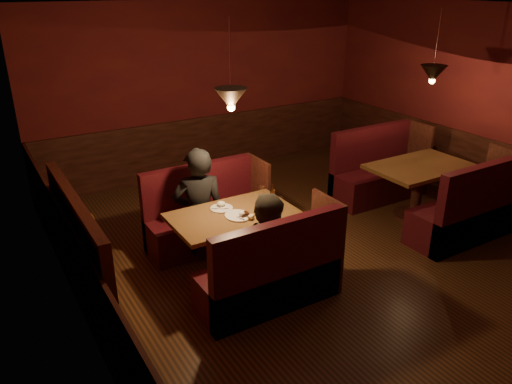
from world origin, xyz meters
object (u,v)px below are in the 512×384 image
second_bench_near (468,215)px  main_bench_near (273,278)px  main_table (234,227)px  diner_b (272,232)px  main_bench_far (206,220)px  second_table (419,179)px  diner_a (198,190)px  second_bench_far (377,175)px

second_bench_near → main_bench_near: bearing=178.3°
main_table → diner_b: diner_b is taller
main_bench_near → second_bench_near: (2.96, -0.09, 0.02)m
main_bench_far → second_table: bearing=-16.0°
main_table → diner_a: diner_a is taller
second_bench_near → diner_a: diner_a is taller
main_bench_far → diner_b: diner_b is taller
second_bench_far → second_bench_near: (0.00, -1.68, 0.00)m
main_bench_far → diner_a: bearing=-129.9°
main_bench_far → main_bench_near: 1.59m
second_table → second_bench_far: (0.03, 0.84, -0.23)m
second_bench_near → second_bench_far: bearing=90.0°
main_table → second_bench_near: 3.11m
main_bench_near → second_table: size_ratio=1.10×
diner_b → main_bench_near: bearing=-134.3°
main_table → diner_b: 0.66m
diner_b → diner_a: bearing=84.4°
main_bench_near → second_bench_far: bearing=28.3°
main_table → second_bench_near: size_ratio=0.90×
main_bench_far → second_bench_near: size_ratio=0.99×
main_bench_near → diner_b: 0.47m
main_bench_far → diner_a: diner_a is taller
main_bench_far → second_table: (2.93, -0.84, 0.25)m
main_bench_far → second_bench_far: (2.96, 0.00, 0.02)m
second_bench_far → second_bench_near: same height
main_bench_far → main_bench_near: bearing=-90.0°
main_bench_far → diner_a: (-0.19, -0.23, 0.54)m
main_bench_near → second_table: (2.93, 0.75, 0.25)m
main_bench_far → second_bench_far: size_ratio=0.99×
second_table → diner_a: bearing=169.0°
main_bench_far → second_bench_far: 2.96m
main_table → second_bench_near: (2.97, -0.88, -0.22)m
main_bench_near → diner_a: 1.48m
main_bench_far → second_table: main_bench_far is taller
main_bench_near → diner_b: size_ratio=1.01×
main_table → main_bench_far: main_bench_far is taller
second_table → main_table: bearing=179.2°
diner_a → diner_b: diner_a is taller
second_table → main_bench_far: bearing=164.0°
second_table → diner_a: diner_a is taller
diner_b → second_table: bearing=-6.9°
diner_a → second_bench_far: bearing=-158.4°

